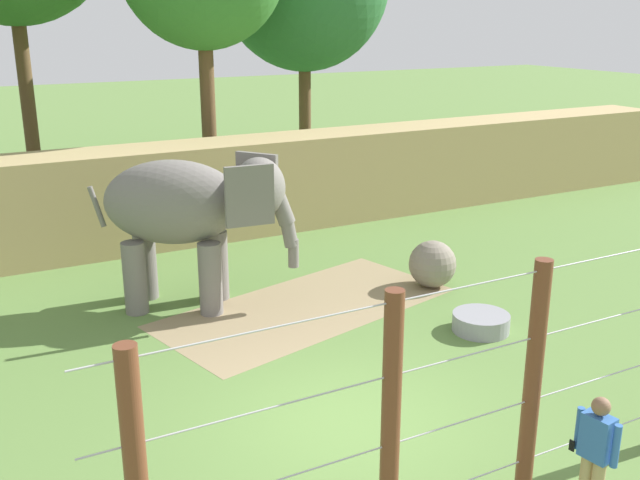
# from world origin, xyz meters

# --- Properties ---
(ground_plane) EXTENTS (120.00, 120.00, 0.00)m
(ground_plane) POSITION_xyz_m (0.00, 0.00, 0.00)
(ground_plane) COLOR #5B7F3D
(dirt_patch) EXTENTS (6.79, 4.38, 0.01)m
(dirt_patch) POSITION_xyz_m (1.49, 4.35, 0.00)
(dirt_patch) COLOR #937F5B
(dirt_patch) RESTS_ON ground
(embankment_wall) EXTENTS (36.00, 1.80, 2.58)m
(embankment_wall) POSITION_xyz_m (0.00, 10.22, 1.29)
(embankment_wall) COLOR tan
(embankment_wall) RESTS_ON ground
(elephant) EXTENTS (3.87, 3.00, 3.16)m
(elephant) POSITION_xyz_m (-0.55, 5.56, 2.10)
(elephant) COLOR slate
(elephant) RESTS_ON ground
(enrichment_ball) EXTENTS (1.06, 1.06, 1.06)m
(enrichment_ball) POSITION_xyz_m (4.54, 4.12, 0.53)
(enrichment_ball) COLOR gray
(enrichment_ball) RESTS_ON ground
(cable_fence) EXTENTS (8.49, 0.21, 3.21)m
(cable_fence) POSITION_xyz_m (-0.00, -2.57, 1.61)
(cable_fence) COLOR brown
(cable_fence) RESTS_ON ground
(zookeeper) EXTENTS (0.27, 0.58, 1.67)m
(zookeeper) POSITION_xyz_m (1.43, -3.25, 0.93)
(zookeeper) COLOR tan
(zookeeper) RESTS_ON ground
(water_tub) EXTENTS (1.10, 1.10, 0.35)m
(water_tub) POSITION_xyz_m (3.92, 1.70, 0.18)
(water_tub) COLOR gray
(water_tub) RESTS_ON ground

